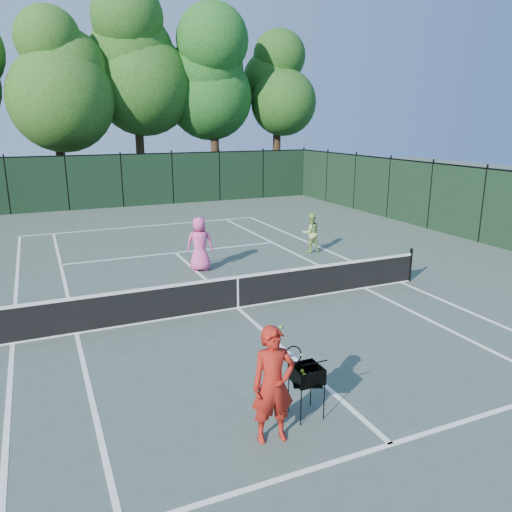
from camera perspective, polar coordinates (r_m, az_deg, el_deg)
name	(u,v)px	position (r m, az deg, el deg)	size (l,w,h in m)	color
ground	(238,308)	(13.48, -2.09, -5.98)	(90.00, 90.00, 0.00)	#435247
sideline_doubles_left	(13,344)	(12.68, -26.06, -8.99)	(0.10, 23.77, 0.01)	white
sideline_doubles_right	(401,282)	(16.21, 16.24, -2.90)	(0.10, 23.77, 0.01)	white
sideline_singles_left	(77,334)	(12.66, -19.83, -8.34)	(0.10, 23.77, 0.01)	white
sideline_singles_right	(365,288)	(15.39, 12.31, -3.60)	(0.10, 23.77, 0.01)	white
baseline_far	(146,226)	(24.51, -12.51, 3.36)	(10.97, 0.10, 0.01)	white
service_line_near	(391,444)	(8.55, 15.19, -20.04)	(8.23, 0.10, 0.01)	white
service_line_far	(175,253)	(19.29, -9.19, 0.38)	(8.23, 0.10, 0.01)	white
center_service_line	(238,308)	(13.48, -2.09, -5.97)	(0.10, 12.80, 0.01)	white
tennis_net	(238,291)	(13.32, -2.11, -4.06)	(11.69, 0.09, 1.06)	black
fence_far	(122,181)	(30.23, -15.07, 8.25)	(24.00, 0.05, 3.00)	black
tree_2	(52,71)	(33.65, -22.27, 18.98)	(6.00, 6.00, 12.40)	black
tree_3	(134,53)	(34.88, -13.72, 21.57)	(7.00, 7.00, 14.45)	black
tree_4	(213,70)	(35.42, -4.90, 20.41)	(6.20, 6.20, 12.97)	black
tree_5	(277,80)	(37.77, 2.47, 19.46)	(5.80, 5.80, 12.23)	black
coach	(273,385)	(7.91, 1.98, -14.49)	(1.02, 0.61, 1.89)	#A21C12
player_pink	(200,244)	(16.69, -6.44, 1.38)	(1.04, 0.86, 1.83)	#E14F8D
player_green	(311,233)	(19.11, 6.26, 2.66)	(0.75, 0.59, 1.51)	#9CC361
ball_hopper	(307,375)	(8.59, 5.82, -13.34)	(0.63, 0.63, 0.92)	black
loose_ball_midcourt	(281,327)	(12.21, 2.83, -8.13)	(0.07, 0.07, 0.07)	#D0E02D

